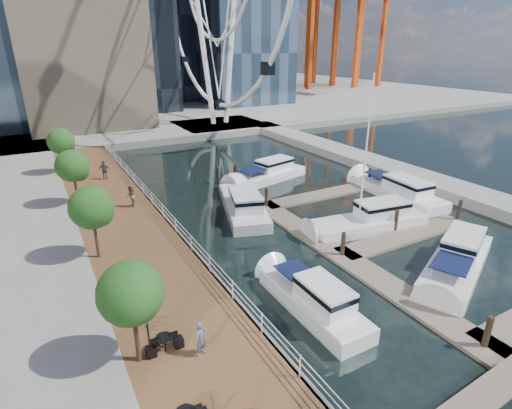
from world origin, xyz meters
name	(u,v)px	position (x,y,z in m)	size (l,w,h in m)	color
ground	(404,345)	(0.00, 0.00, 0.00)	(520.00, 520.00, 0.00)	black
boardwalk	(135,248)	(-9.00, 15.00, 0.50)	(6.00, 60.00, 1.00)	brown
seawall	(178,239)	(-6.00, 15.00, 0.50)	(0.25, 60.00, 1.00)	#595954
land_far	(88,99)	(0.00, 102.00, 0.50)	(200.00, 114.00, 1.00)	gray
breakwater	(390,169)	(20.00, 20.00, 0.50)	(4.00, 60.00, 1.00)	gray
pier	(220,126)	(14.00, 52.00, 0.50)	(14.00, 12.00, 1.00)	gray
railing	(176,226)	(-6.10, 15.00, 1.52)	(0.10, 60.00, 1.05)	white
floating_docks	(376,224)	(7.97, 9.98, 0.49)	(16.00, 34.00, 2.60)	#6D6051
port_cranes	(321,21)	(67.67, 95.67, 20.00)	(40.00, 52.00, 38.00)	#D84C14
street_trees	(91,208)	(-11.40, 14.00, 4.29)	(2.60, 42.60, 4.60)	#3F2B1C
yacht_foreground	(455,271)	(8.07, 3.15, 0.00)	(2.72, 10.14, 2.15)	silver
pedestrian_near	(201,339)	(-9.00, 3.05, 1.82)	(0.60, 0.39, 1.65)	#51596D
pedestrian_mid	(131,197)	(-7.71, 21.26, 1.93)	(0.91, 0.71, 1.87)	#82695A
pedestrian_far	(105,170)	(-8.23, 29.93, 1.93)	(1.09, 0.46, 1.86)	#374045
moored_yachts	(352,225)	(7.08, 11.54, 0.00)	(20.20, 37.46, 11.50)	silver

